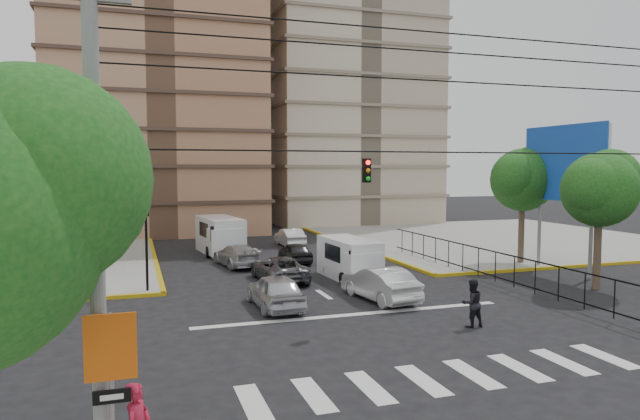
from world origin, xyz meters
name	(u,v)px	position (x,y,z in m)	size (l,w,h in m)	color
ground	(366,322)	(0.00, 0.00, 0.00)	(160.00, 160.00, 0.00)	black
sidewalk_ne	(495,238)	(20.00, 20.00, 0.07)	(26.00, 26.00, 0.15)	gray
crosswalk_stripes	(448,377)	(0.00, -6.00, 0.01)	(12.00, 2.40, 0.01)	silver
stop_line	(354,314)	(0.00, 1.20, 0.01)	(13.00, 0.40, 0.01)	silver
tower_beige	(343,1)	(14.00, 40.00, 24.00)	(17.00, 16.00, 48.00)	tan
park_fence	(495,284)	(9.00, 4.50, 0.00)	(0.10, 22.50, 1.66)	black
billboard	(565,166)	(14.45, 6.00, 6.00)	(0.36, 6.20, 8.10)	slate
tree_park_a	(601,186)	(13.08, 2.01, 5.01)	(4.41, 3.60, 6.83)	#473828
tree_park_c	(524,177)	(14.09, 9.01, 5.34)	(4.65, 3.80, 7.25)	#473828
tree_tudor	(68,179)	(-11.90, 16.01, 5.22)	(5.39, 4.40, 7.43)	#473828
traffic_light_nw	(146,228)	(-7.80, 7.80, 3.11)	(0.28, 0.22, 4.40)	black
traffic_light_hanging	(390,168)	(0.00, -2.04, 5.90)	(18.00, 9.12, 0.92)	black
utility_pole_sw	(96,233)	(-9.00, -9.00, 4.77)	(1.40, 0.28, 9.00)	slate
district_sign	(111,363)	(-8.80, -9.24, 2.45)	(0.90, 0.12, 3.20)	slate
van_right_lane	(351,260)	(2.50, 7.97, 1.03)	(2.13, 4.82, 2.13)	silver
van_left_lane	(221,236)	(-2.72, 19.00, 1.21)	(2.79, 5.74, 2.48)	silver
car_silver_front_left	(275,291)	(-2.75, 3.24, 0.74)	(1.74, 4.32, 1.47)	#BABABF
car_white_front_right	(380,284)	(2.00, 3.14, 0.75)	(1.59, 4.55, 1.50)	silver
car_grey_mid_left	(279,269)	(-1.21, 8.70, 0.65)	(2.17, 4.71, 1.31)	#53555A
car_silver_rear_left	(237,255)	(-2.52, 13.83, 0.66)	(1.85, 4.54, 1.32)	#AEAFB3
car_darkgrey_mid_right	(295,252)	(1.16, 14.03, 0.63)	(1.49, 3.71, 1.27)	black
car_white_rear_right	(290,237)	(2.78, 21.17, 0.68)	(1.44, 4.12, 1.36)	silver
pedestrian_crosswalk	(472,303)	(3.50, -1.81, 0.89)	(0.87, 0.68, 1.79)	black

